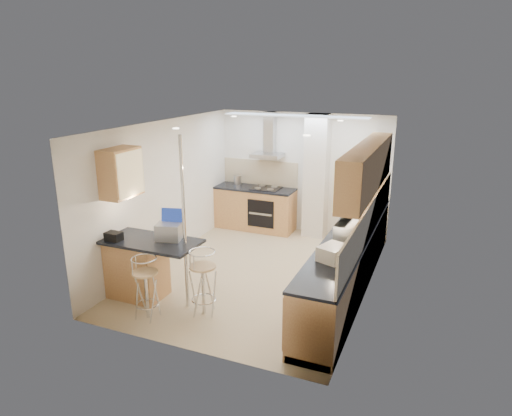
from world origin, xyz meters
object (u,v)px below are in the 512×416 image
at_px(laptop, 169,232).
at_px(bar_stool_near, 146,288).
at_px(microwave, 349,232).
at_px(bar_stool_end, 203,282).
at_px(bread_bin, 333,253).

height_order(laptop, bar_stool_near, laptop).
xyz_separation_m(microwave, bar_stool_end, (-1.76, -1.21, -0.59)).
distance_m(microwave, laptop, 2.62).
bearing_deg(microwave, bar_stool_near, 126.47).
height_order(microwave, bar_stool_end, microwave).
distance_m(laptop, bread_bin, 2.38).
relative_size(laptop, bar_stool_near, 0.39).
height_order(microwave, bread_bin, microwave).
xyz_separation_m(bar_stool_near, bar_stool_end, (0.67, 0.41, 0.02)).
height_order(laptop, bar_stool_end, laptop).
bearing_deg(microwave, bread_bin, 178.79).
xyz_separation_m(microwave, bread_bin, (-0.05, -0.76, -0.04)).
bearing_deg(bread_bin, microwave, 105.82).
relative_size(microwave, bar_stool_near, 0.57).
relative_size(bar_stool_near, bar_stool_end, 0.95).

